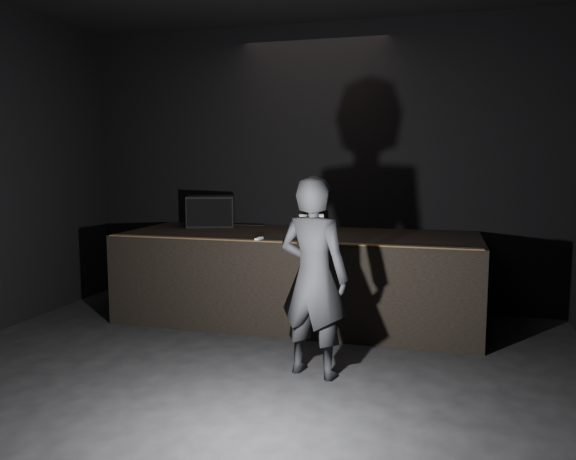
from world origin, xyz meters
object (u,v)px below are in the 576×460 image
(stage_riser, at_px, (298,277))
(laptop, at_px, (312,228))
(stage_monitor, at_px, (211,211))
(person, at_px, (314,277))
(beer_can, at_px, (316,228))

(stage_riser, relative_size, laptop, 11.10)
(stage_riser, bearing_deg, laptop, 54.38)
(stage_riser, relative_size, stage_monitor, 5.88)
(person, bearing_deg, stage_monitor, -33.96)
(stage_monitor, distance_m, laptop, 1.38)
(beer_can, bearing_deg, stage_riser, 167.26)
(person, bearing_deg, stage_riser, -57.13)
(stage_riser, distance_m, stage_monitor, 1.46)
(stage_riser, height_order, stage_monitor, stage_monitor)
(laptop, xyz_separation_m, person, (0.42, -1.79, -0.20))
(laptop, distance_m, beer_can, 0.24)
(beer_can, bearing_deg, stage_monitor, 163.79)
(stage_monitor, bearing_deg, stage_riser, -35.85)
(stage_riser, xyz_separation_m, laptop, (0.12, 0.17, 0.55))
(beer_can, bearing_deg, laptop, 113.10)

